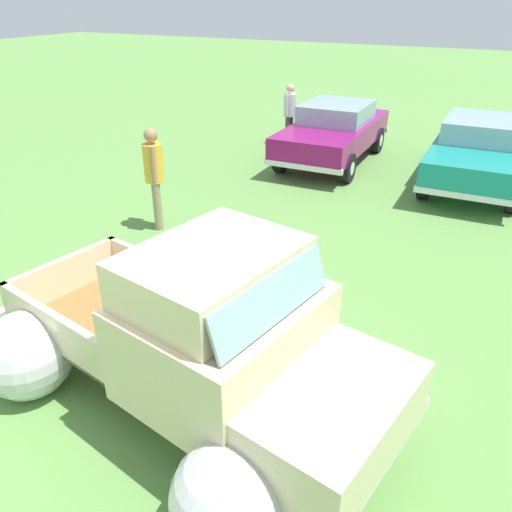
% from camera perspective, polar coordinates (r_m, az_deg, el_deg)
% --- Properties ---
extents(ground_plane, '(80.00, 80.00, 0.00)m').
position_cam_1_polar(ground_plane, '(5.76, -8.32, -14.97)').
color(ground_plane, '#609347').
extents(vintage_pickup_truck, '(4.89, 3.42, 1.96)m').
position_cam_1_polar(vintage_pickup_truck, '(5.05, -5.76, -10.58)').
color(vintage_pickup_truck, black).
rests_on(vintage_pickup_truck, ground).
extents(show_car_0, '(1.90, 4.22, 1.43)m').
position_cam_1_polar(show_car_0, '(13.12, 8.72, 13.74)').
color(show_car_0, black).
rests_on(show_car_0, ground).
extents(show_car_1, '(1.94, 4.47, 1.43)m').
position_cam_1_polar(show_car_1, '(12.38, 23.74, 10.93)').
color(show_car_1, black).
rests_on(show_car_1, ground).
extents(spectator_0, '(0.48, 0.48, 1.82)m').
position_cam_1_polar(spectator_0, '(9.17, -11.36, 9.19)').
color(spectator_0, gray).
rests_on(spectator_0, ground).
extents(spectator_1, '(0.34, 0.53, 1.64)m').
position_cam_1_polar(spectator_1, '(14.53, 3.79, 15.94)').
color(spectator_1, '#4C4742').
rests_on(spectator_1, ground).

